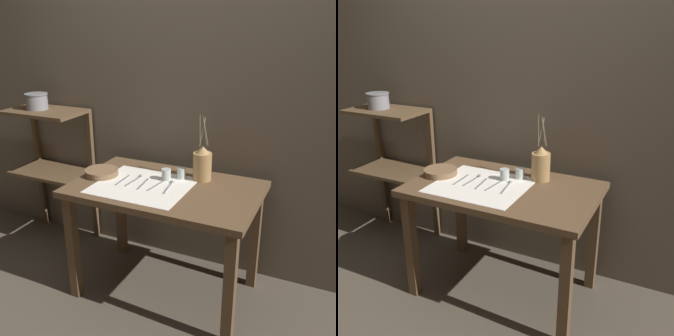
{
  "view_description": "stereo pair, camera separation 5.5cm",
  "coord_description": "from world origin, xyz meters",
  "views": [
    {
      "loc": [
        0.92,
        -1.97,
        1.68
      ],
      "look_at": [
        0.02,
        0.0,
        0.87
      ],
      "focal_mm": 42.0,
      "sensor_mm": 36.0,
      "label": 1
    },
    {
      "loc": [
        0.97,
        -1.95,
        1.68
      ],
      "look_at": [
        0.02,
        0.0,
        0.87
      ],
      "focal_mm": 42.0,
      "sensor_mm": 36.0,
      "label": 2
    }
  ],
  "objects": [
    {
      "name": "wooden_bowl",
      "position": [
        -0.45,
        -0.01,
        0.77
      ],
      "size": [
        0.21,
        0.21,
        0.04
      ],
      "color": "brown",
      "rests_on": "wooden_table"
    },
    {
      "name": "glass_tumbler_near",
      "position": [
        -0.04,
        0.09,
        0.79
      ],
      "size": [
        0.06,
        0.06,
        0.07
      ],
      "color": "#B7C1BC",
      "rests_on": "wooden_table"
    },
    {
      "name": "glass_tumbler_far",
      "position": [
        0.04,
        0.15,
        0.79
      ],
      "size": [
        0.06,
        0.06,
        0.07
      ],
      "color": "#B7C1BC",
      "rests_on": "wooden_table"
    },
    {
      "name": "knife_center",
      "position": [
        -0.13,
        -0.04,
        0.75
      ],
      "size": [
        0.03,
        0.18,
        0.0
      ],
      "color": "gray",
      "rests_on": "wooden_table"
    },
    {
      "name": "stone_wall_back",
      "position": [
        0.0,
        0.46,
        1.2
      ],
      "size": [
        7.0,
        0.06,
        2.4
      ],
      "color": "brown",
      "rests_on": "ground_plane"
    },
    {
      "name": "fork_inner",
      "position": [
        -0.05,
        -0.03,
        0.75
      ],
      "size": [
        0.03,
        0.18,
        0.0
      ],
      "color": "gray",
      "rests_on": "wooden_table"
    },
    {
      "name": "spoon_outer",
      "position": [
        -0.21,
        0.03,
        0.76
      ],
      "size": [
        0.03,
        0.19,
        0.02
      ],
      "color": "gray",
      "rests_on": "wooden_table"
    },
    {
      "name": "wooden_table",
      "position": [
        0.0,
        0.0,
        0.64
      ],
      "size": [
        1.13,
        0.7,
        0.75
      ],
      "color": "brown",
      "rests_on": "ground_plane"
    },
    {
      "name": "ground_plane",
      "position": [
        0.0,
        0.0,
        0.0
      ],
      "size": [
        12.0,
        12.0,
        0.0
      ],
      "primitive_type": "plane",
      "color": "brown"
    },
    {
      "name": "linen_cloth",
      "position": [
        -0.13,
        -0.05,
        0.75
      ],
      "size": [
        0.56,
        0.5,
        0.0
      ],
      "color": "white",
      "rests_on": "wooden_table"
    },
    {
      "name": "pitcher_with_flowers",
      "position": [
        0.16,
        0.19,
        0.85
      ],
      "size": [
        0.12,
        0.12,
        0.41
      ],
      "color": "#A87F4C",
      "rests_on": "wooden_table"
    },
    {
      "name": "fork_outer",
      "position": [
        -0.28,
        -0.03,
        0.75
      ],
      "size": [
        0.02,
        0.18,
        0.0
      ],
      "color": "gray",
      "rests_on": "wooden_table"
    },
    {
      "name": "spoon_inner",
      "position": [
        0.02,
        0.03,
        0.76
      ],
      "size": [
        0.04,
        0.19,
        0.02
      ],
      "color": "gray",
      "rests_on": "wooden_table"
    },
    {
      "name": "metal_pot_large",
      "position": [
        -1.15,
        0.23,
        1.13
      ],
      "size": [
        0.17,
        0.17,
        0.12
      ],
      "color": "gray",
      "rests_on": "wooden_shelf_unit"
    },
    {
      "name": "wooden_shelf_unit",
      "position": [
        -1.08,
        0.27,
        0.76
      ],
      "size": [
        0.57,
        0.35,
        1.07
      ],
      "color": "brown",
      "rests_on": "ground_plane"
    }
  ]
}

